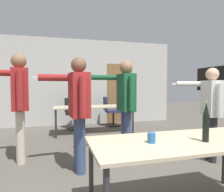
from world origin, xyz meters
name	(u,v)px	position (x,y,z in m)	size (l,w,h in m)	color
back_wall	(89,82)	(0.03, 5.22, 1.40)	(5.91, 0.12, 2.83)	beige
conference_table_near	(182,146)	(0.22, 0.24, 0.67)	(1.88, 0.82, 0.74)	#C6B793
conference_table_far	(94,108)	(-0.04, 3.84, 0.67)	(2.14, 0.73, 0.74)	#C6B793
tv_screen	(215,95)	(2.41, 2.19, 1.09)	(0.44, 1.16, 1.72)	black
person_right_polo	(125,99)	(0.16, 1.86, 1.06)	(0.79, 0.60, 1.73)	#3D4C75
person_center_tall	(78,103)	(-0.71, 1.48, 1.03)	(0.83, 0.67, 1.71)	#3D4C75
person_near_casual	(19,97)	(-1.63, 2.12, 1.10)	(0.91, 0.67, 1.82)	beige
person_left_plaid	(211,105)	(1.52, 1.32, 0.97)	(0.69, 0.68, 1.59)	#28282D
office_chair_near_pushed	(111,112)	(0.65, 4.66, 0.44)	(0.55, 0.52, 0.94)	black
office_chair_mid_tucked	(75,114)	(-0.51, 4.53, 0.43)	(0.65, 0.67, 0.92)	black
beer_bottle	(206,123)	(0.40, 0.13, 0.92)	(0.06, 0.06, 0.40)	black
drink_cup	(151,138)	(-0.13, 0.23, 0.79)	(0.08, 0.08, 0.10)	#2866A3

